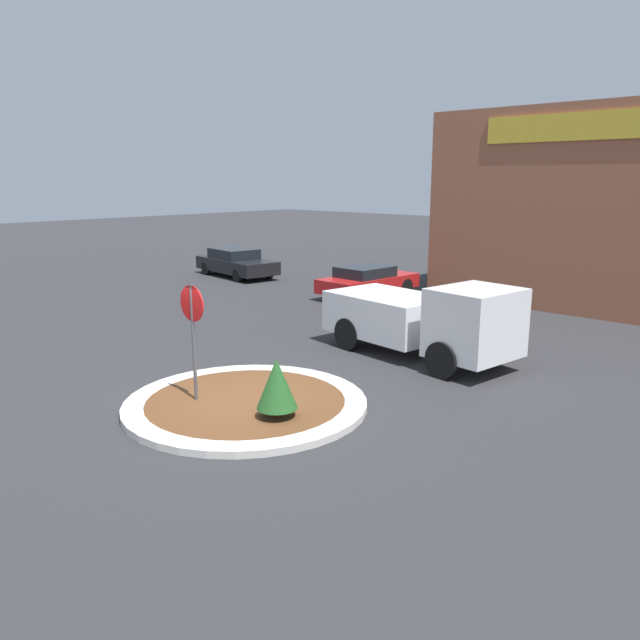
% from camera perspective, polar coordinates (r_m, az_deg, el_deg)
% --- Properties ---
extents(ground_plane, '(120.00, 120.00, 0.00)m').
position_cam_1_polar(ground_plane, '(13.25, -6.77, -7.85)').
color(ground_plane, '#2D2D30').
extents(traffic_island, '(5.06, 5.06, 0.14)m').
position_cam_1_polar(traffic_island, '(13.22, -6.78, -7.56)').
color(traffic_island, beige).
rests_on(traffic_island, ground_plane).
extents(stop_sign, '(0.75, 0.07, 2.58)m').
position_cam_1_polar(stop_sign, '(12.93, -11.56, -0.18)').
color(stop_sign, '#4C4C51').
rests_on(stop_sign, ground_plane).
extents(island_shrub, '(0.80, 0.80, 1.17)m').
position_cam_1_polar(island_shrub, '(12.03, -3.98, -5.81)').
color(island_shrub, brown).
rests_on(island_shrub, traffic_island).
extents(utility_truck, '(5.58, 2.76, 2.08)m').
position_cam_1_polar(utility_truck, '(16.58, 9.37, 0.11)').
color(utility_truck, white).
rests_on(utility_truck, ground_plane).
extents(parked_sedan_black, '(4.89, 2.51, 1.34)m').
position_cam_1_polar(parked_sedan_black, '(30.53, -7.68, 5.24)').
color(parked_sedan_black, black).
rests_on(parked_sedan_black, ground_plane).
extents(parked_sedan_red, '(2.08, 4.37, 1.26)m').
position_cam_1_polar(parked_sedan_red, '(24.99, 4.37, 3.60)').
color(parked_sedan_red, '#B21919').
rests_on(parked_sedan_red, ground_plane).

